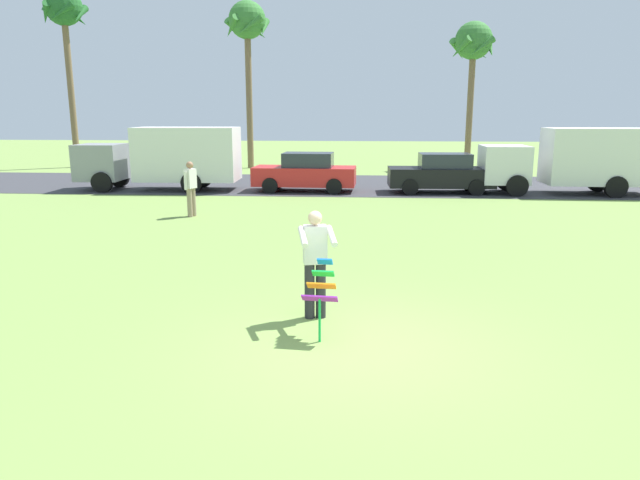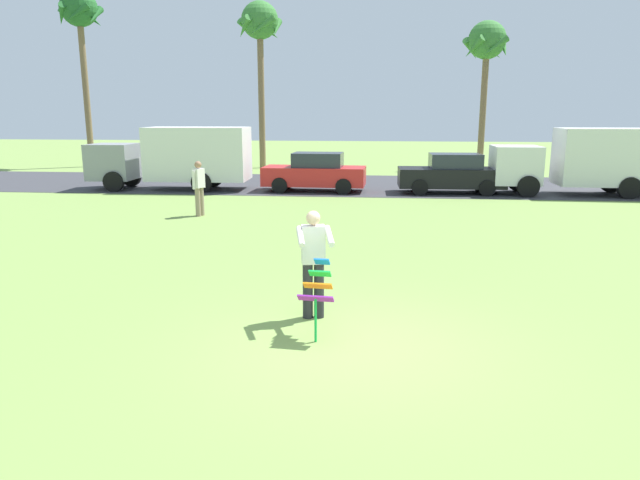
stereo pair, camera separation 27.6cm
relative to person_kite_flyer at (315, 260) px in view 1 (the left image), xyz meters
The scene contains 12 objects.
ground_plane 1.69m from the person_kite_flyer, 57.35° to the right, with size 120.00×120.00×0.00m, color olive.
road_strip 17.49m from the person_kite_flyer, 87.53° to the left, with size 120.00×8.00×0.01m, color #38383D.
person_kite_flyer is the anchor object (origin of this frame).
kite_held 0.85m from the person_kite_flyer, 78.98° to the right, with size 0.52×0.66×1.12m.
parked_truck_grey_van 16.81m from the person_kite_flyer, 116.43° to the left, with size 6.76×2.28×2.62m.
parked_car_red 15.14m from the person_kite_flyer, 96.40° to the left, with size 4.26×1.95×1.60m.
parked_car_black 15.55m from the person_kite_flyer, 75.52° to the left, with size 4.25×1.93×1.60m.
parked_truck_white_box 17.67m from the person_kite_flyer, 58.45° to the left, with size 6.73×2.19×2.62m.
palm_tree_left_near 30.78m from the person_kite_flyer, 123.58° to the left, with size 2.58×2.71×10.16m.
palm_tree_right_near 26.80m from the person_kite_flyer, 103.36° to the left, with size 2.58×2.71×9.38m.
palm_tree_centre_far 27.42m from the person_kite_flyer, 75.33° to the left, with size 2.58×2.71×8.24m.
person_walker_far 10.02m from the person_kite_flyer, 117.77° to the left, with size 0.34×0.54×1.73m.
Camera 1 is at (-0.02, -7.47, 3.20)m, focal length 32.21 mm.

